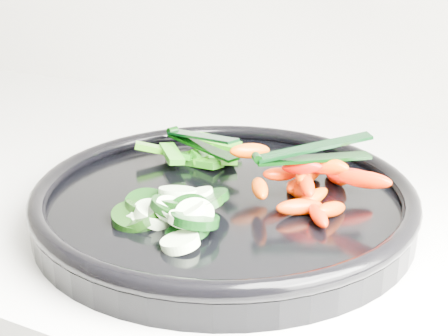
% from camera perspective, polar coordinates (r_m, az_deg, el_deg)
% --- Properties ---
extents(veggie_tray, '(0.47, 0.47, 0.04)m').
position_cam_1_polar(veggie_tray, '(0.61, -0.00, -3.00)').
color(veggie_tray, black).
rests_on(veggie_tray, counter).
extents(cucumber_pile, '(0.12, 0.11, 0.04)m').
position_cam_1_polar(cucumber_pile, '(0.56, -5.12, -4.08)').
color(cucumber_pile, black).
rests_on(cucumber_pile, veggie_tray).
extents(carrot_pile, '(0.17, 0.14, 0.05)m').
position_cam_1_polar(carrot_pile, '(0.61, 7.96, -1.15)').
color(carrot_pile, '#EC5F00').
rests_on(carrot_pile, veggie_tray).
extents(pepper_pile, '(0.12, 0.09, 0.03)m').
position_cam_1_polar(pepper_pile, '(0.70, -2.39, 1.17)').
color(pepper_pile, '#1A6609').
rests_on(pepper_pile, veggie_tray).
extents(tong_carrot, '(0.10, 0.08, 0.02)m').
position_cam_1_polar(tong_carrot, '(0.59, 7.89, 1.35)').
color(tong_carrot, black).
rests_on(tong_carrot, carrot_pile).
extents(tong_pepper, '(0.11, 0.06, 0.02)m').
position_cam_1_polar(tong_pepper, '(0.69, -2.24, 2.53)').
color(tong_pepper, black).
rests_on(tong_pepper, pepper_pile).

